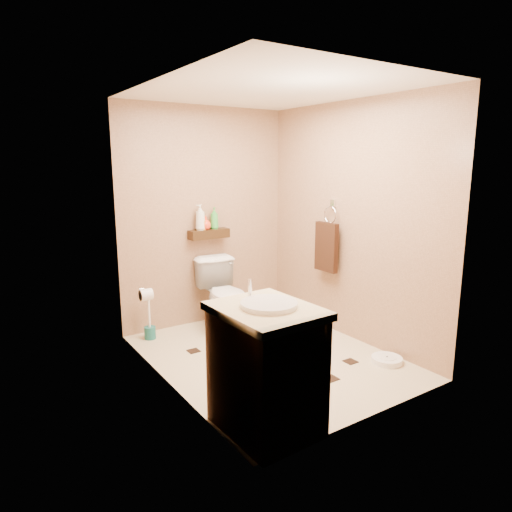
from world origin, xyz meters
TOP-DOWN VIEW (x-y plane):
  - ground at (0.00, 0.00)m, footprint 2.50×2.50m
  - wall_back at (0.00, 1.25)m, footprint 2.00×0.04m
  - wall_front at (0.00, -1.25)m, footprint 2.00×0.04m
  - wall_left at (-1.00, 0.00)m, footprint 0.04×2.50m
  - wall_right at (1.00, 0.00)m, footprint 0.04×2.50m
  - ceiling at (0.00, 0.00)m, footprint 2.00×2.50m
  - wall_shelf at (0.00, 1.17)m, footprint 0.46×0.14m
  - floor_accents at (0.05, -0.03)m, footprint 1.21×1.39m
  - toilet at (-0.00, 0.83)m, footprint 0.52×0.80m
  - vanity at (-0.70, -0.95)m, footprint 0.61×0.73m
  - bathroom_scale at (0.82, -0.71)m, footprint 0.31×0.31m
  - toilet_brush at (-0.78, 1.05)m, footprint 0.12×0.12m
  - towel_ring at (0.91, 0.25)m, footprint 0.12×0.30m
  - toilet_paper at (-0.94, 0.65)m, footprint 0.12×0.11m
  - bottle_a at (-0.10, 1.17)m, footprint 0.12×0.12m
  - bottle_b at (-0.07, 1.17)m, footprint 0.10×0.10m
  - bottle_c at (-0.04, 1.17)m, footprint 0.13×0.13m
  - bottle_d at (0.07, 1.17)m, footprint 0.13×0.13m

SIDE VIEW (x-z plane):
  - ground at x=0.00m, z-range 0.00..0.00m
  - floor_accents at x=0.05m, z-range 0.00..0.01m
  - bathroom_scale at x=0.82m, z-range 0.00..0.06m
  - toilet_brush at x=-0.78m, z-range -0.08..0.44m
  - toilet at x=0.00m, z-range 0.00..0.77m
  - vanity at x=-0.70m, z-range -0.05..0.95m
  - toilet_paper at x=-0.94m, z-range 0.54..0.66m
  - towel_ring at x=0.91m, z-range 0.57..1.33m
  - wall_shelf at x=0.00m, z-range 0.97..1.07m
  - bottle_c at x=-0.04m, z-range 1.07..1.22m
  - bottle_b at x=-0.07m, z-range 1.07..1.23m
  - bottle_d at x=0.07m, z-range 1.07..1.31m
  - wall_back at x=0.00m, z-range 0.00..2.40m
  - wall_front at x=0.00m, z-range 0.00..2.40m
  - wall_left at x=-1.00m, z-range 0.00..2.40m
  - wall_right at x=1.00m, z-range 0.00..2.40m
  - bottle_a at x=-0.10m, z-range 1.07..1.35m
  - ceiling at x=0.00m, z-range 2.39..2.41m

